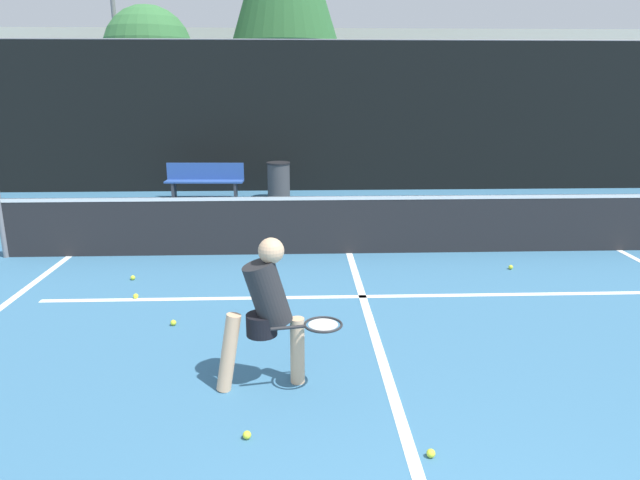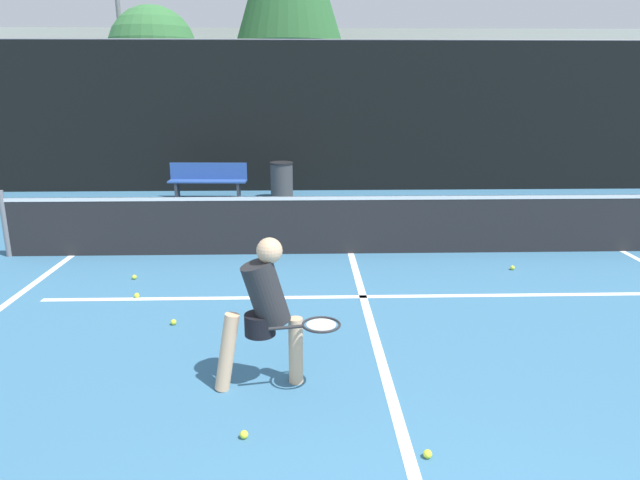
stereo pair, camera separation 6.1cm
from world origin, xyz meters
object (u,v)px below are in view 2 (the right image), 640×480
object	(u,v)px
player_practicing	(266,308)
courtside_bench	(208,179)
parked_car	(197,150)
trash_bin	(282,180)

from	to	relation	value
player_practicing	courtside_bench	distance (m)	9.14
parked_car	trash_bin	bearing A→B (deg)	-59.78
player_practicing	courtside_bench	world-z (taller)	player_practicing
player_practicing	courtside_bench	xyz separation A→B (m)	(-1.95, 8.93, -0.28)
trash_bin	player_practicing	bearing A→B (deg)	-88.81
trash_bin	parked_car	size ratio (longest dim) A/B	0.21
player_practicing	courtside_bench	size ratio (longest dim) A/B	0.75
player_practicing	trash_bin	size ratio (longest dim) A/B	1.59
courtside_bench	player_practicing	bearing A→B (deg)	-75.11
courtside_bench	trash_bin	distance (m)	1.76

